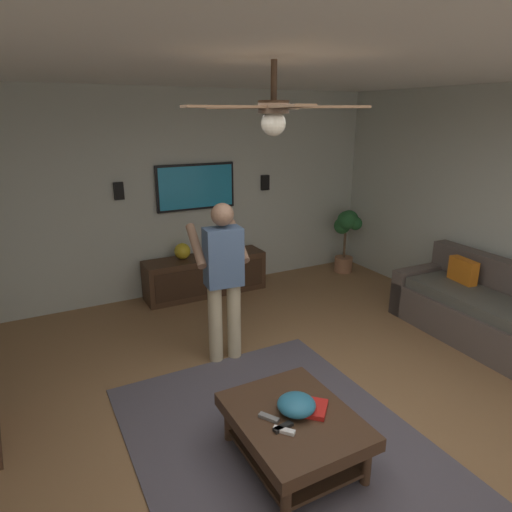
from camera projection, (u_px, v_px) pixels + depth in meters
name	position (u px, v px, depth m)	size (l,w,h in m)	color
ground_plane	(315.00, 438.00, 3.51)	(8.35, 8.35, 0.00)	olive
wall_back_tv	(168.00, 195.00, 6.06)	(0.10, 6.47, 2.77)	#B2B7AD
ceiling_slab	(334.00, 45.00, 2.66)	(7.16, 6.47, 0.10)	white
area_rug	(279.00, 443.00, 3.45)	(2.66, 2.10, 0.01)	#514C56
couch	(480.00, 311.00, 5.04)	(1.93, 0.93, 0.87)	#564C47
coffee_table	(293.00, 427.00, 3.20)	(1.00, 0.80, 0.40)	#422B1C
media_console	(206.00, 275.00, 6.28)	(0.45, 1.70, 0.55)	#422B1C
tv	(196.00, 187.00, 6.11)	(0.05, 1.11, 0.63)	black
person_standing	(223.00, 274.00, 4.40)	(0.57, 0.57, 1.64)	#C6B793
potted_plant_tall	(347.00, 231.00, 7.04)	(0.38, 0.39, 1.01)	#9E6B4C
bowl	(296.00, 405.00, 3.17)	(0.28, 0.28, 0.12)	teal
remote_white	(284.00, 431.00, 2.98)	(0.15, 0.04, 0.02)	white
remote_black	(283.00, 427.00, 3.02)	(0.15, 0.04, 0.02)	black
remote_grey	(269.00, 418.00, 3.11)	(0.15, 0.04, 0.02)	slate
book	(315.00, 408.00, 3.20)	(0.22, 0.16, 0.04)	red
vase_round	(182.00, 251.00, 6.06)	(0.22, 0.22, 0.22)	gold
wall_speaker_left	(265.00, 183.00, 6.62)	(0.06, 0.12, 0.22)	black
wall_speaker_right	(119.00, 191.00, 5.66)	(0.06, 0.12, 0.22)	black
ceiling_fan	(273.00, 111.00, 2.84)	(1.19, 1.11, 0.46)	#4C3828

